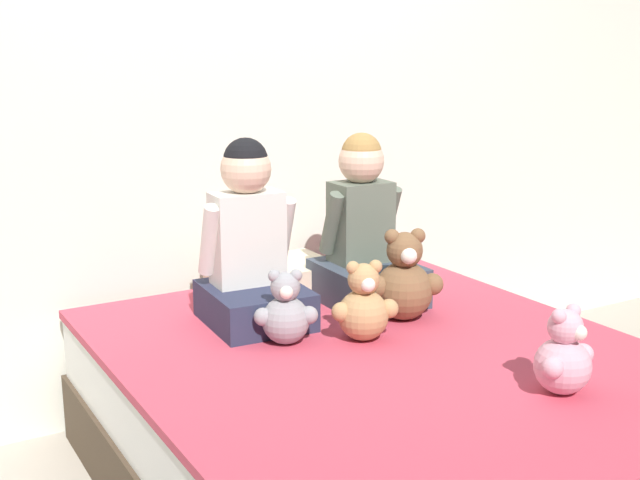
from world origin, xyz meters
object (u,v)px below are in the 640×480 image
object	(u,v)px
child_on_right	(364,237)
bed	(381,424)
teddy_bear_held_by_left_child	(286,313)
teddy_bear_held_by_right_child	(404,282)
pillow_at_headboard	(274,277)
child_on_left	(250,250)
teddy_bear_between_children	(364,307)
teddy_bear_at_foot_of_bed	(564,357)

from	to	relation	value
child_on_right	bed	bearing A→B (deg)	-115.32
teddy_bear_held_by_left_child	teddy_bear_held_by_right_child	world-z (taller)	teddy_bear_held_by_right_child
child_on_right	pillow_at_headboard	world-z (taller)	child_on_right
teddy_bear_held_by_left_child	child_on_left	bearing A→B (deg)	113.35
child_on_right	teddy_bear_between_children	xyz separation A→B (m)	(-0.24, -0.36, -0.13)
bed	child_on_right	distance (m)	0.73
teddy_bear_held_by_left_child	pillow_at_headboard	bearing A→B (deg)	90.29
child_on_left	teddy_bear_between_children	xyz separation A→B (m)	(0.23, -0.36, -0.14)
teddy_bear_held_by_right_child	pillow_at_headboard	xyz separation A→B (m)	(-0.24, 0.53, -0.08)
bed	teddy_bear_between_children	bearing A→B (deg)	89.24
pillow_at_headboard	teddy_bear_between_children	bearing A→B (deg)	-89.87
child_on_left	pillow_at_headboard	xyz separation A→B (m)	(0.23, 0.27, -0.20)
bed	teddy_bear_held_by_right_child	xyz separation A→B (m)	(0.24, 0.21, 0.39)
pillow_at_headboard	teddy_bear_held_by_right_child	bearing A→B (deg)	-66.03
child_on_right	teddy_bear_between_children	bearing A→B (deg)	-121.93
bed	pillow_at_headboard	size ratio (longest dim) A/B	4.07
teddy_bear_at_foot_of_bed	bed	bearing A→B (deg)	104.35
teddy_bear_held_by_left_child	teddy_bear_between_children	size ratio (longest dim) A/B	0.92
teddy_bear_between_children	teddy_bear_held_by_right_child	bearing A→B (deg)	41.39
child_on_left	child_on_right	size ratio (longest dim) A/B	1.01
child_on_right	teddy_bear_held_by_left_child	bearing A→B (deg)	-149.79
bed	child_on_left	size ratio (longest dim) A/B	2.94
child_on_right	teddy_bear_at_foot_of_bed	bearing A→B (deg)	-88.25
teddy_bear_held_by_right_child	teddy_bear_between_children	bearing A→B (deg)	-135.09
child_on_right	teddy_bear_held_by_left_child	xyz separation A→B (m)	(-0.47, -0.26, -0.14)
child_on_right	pillow_at_headboard	distance (m)	0.41
teddy_bear_held_by_right_child	teddy_bear_at_foot_of_bed	world-z (taller)	teddy_bear_held_by_right_child
teddy_bear_between_children	pillow_at_headboard	distance (m)	0.64
child_on_right	teddy_bear_at_foot_of_bed	size ratio (longest dim) A/B	2.52
bed	child_on_left	xyz separation A→B (m)	(-0.23, 0.47, 0.51)
child_on_left	teddy_bear_at_foot_of_bed	size ratio (longest dim) A/B	2.55
child_on_left	pillow_at_headboard	distance (m)	0.41
child_on_left	teddy_bear_held_by_right_child	xyz separation A→B (m)	(0.47, -0.26, -0.12)
teddy_bear_held_by_left_child	teddy_bear_at_foot_of_bed	world-z (taller)	teddy_bear_at_foot_of_bed
bed	teddy_bear_held_by_left_child	distance (m)	0.48
teddy_bear_held_by_left_child	teddy_bear_at_foot_of_bed	xyz separation A→B (m)	(0.48, -0.73, 0.00)
child_on_right	teddy_bear_held_by_right_child	bearing A→B (deg)	-88.76
bed	teddy_bear_at_foot_of_bed	size ratio (longest dim) A/B	7.48
child_on_left	teddy_bear_held_by_left_child	xyz separation A→B (m)	(-0.00, -0.26, -0.15)
bed	teddy_bear_between_children	xyz separation A→B (m)	(0.00, 0.11, 0.37)
pillow_at_headboard	child_on_right	bearing A→B (deg)	-49.23
bed	teddy_bear_between_children	distance (m)	0.39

